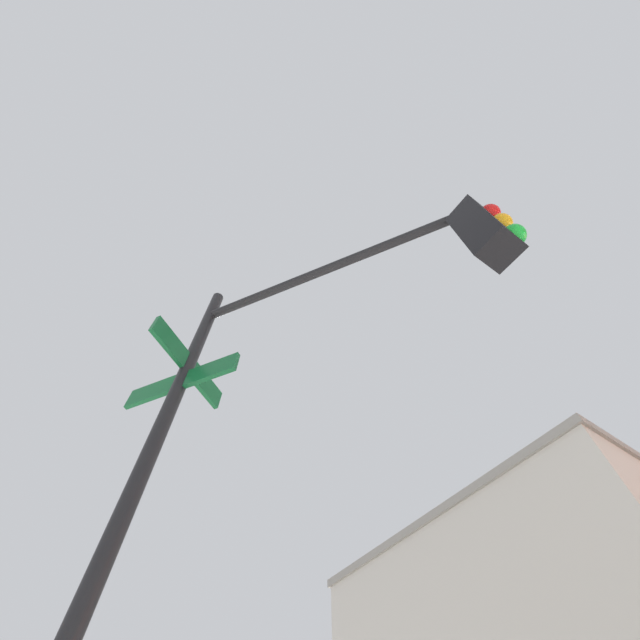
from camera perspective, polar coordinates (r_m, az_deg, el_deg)
The scene contains 1 object.
traffic_signal_near at distance 2.93m, azimuth -0.04°, elevation -3.09°, with size 3.04×2.06×5.37m.
Camera 1 is at (-4.05, -7.13, 1.45)m, focal length 21.84 mm.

